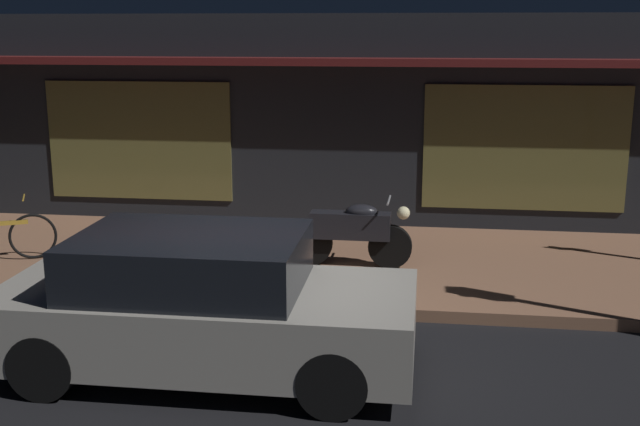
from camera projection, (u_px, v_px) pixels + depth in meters
ground_plane at (266, 348)px, 8.49m from camera, size 60.00×60.00×0.00m
sidewalk_slab at (308, 262)px, 11.36m from camera, size 18.00×4.00×0.15m
storefront_building at (336, 117)px, 14.23m from camera, size 18.00×3.30×3.60m
motorcycle at (353, 231)px, 10.80m from camera, size 1.70×0.55×0.97m
parked_car_near at (202, 305)px, 7.77m from camera, size 4.10×1.78×1.42m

